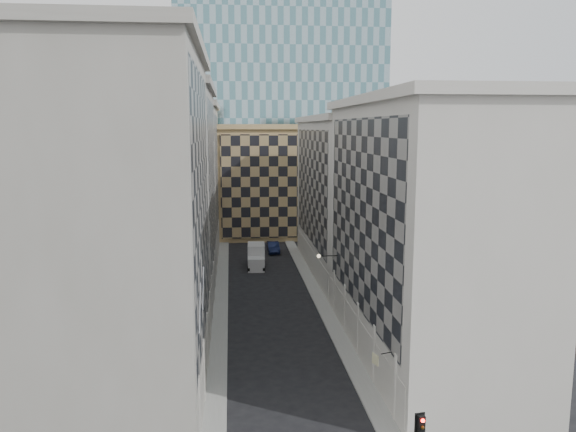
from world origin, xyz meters
TOP-DOWN VIEW (x-y plane):
  - sidewalk_west at (-5.25, 30.00)m, footprint 1.50×100.00m
  - sidewalk_east at (5.25, 30.00)m, footprint 1.50×100.00m
  - bldg_left_a at (-10.88, 11.00)m, footprint 10.80×22.80m
  - bldg_left_b at (-10.88, 33.00)m, footprint 10.80×22.80m
  - bldg_left_c at (-10.88, 55.00)m, footprint 10.80×22.80m
  - bldg_right_a at (10.88, 15.00)m, footprint 10.80×26.80m
  - bldg_right_b at (10.89, 42.00)m, footprint 10.80×28.80m
  - tan_block at (2.00, 67.90)m, footprint 16.80×14.80m
  - church_tower at (0.00, 82.00)m, footprint 7.20×7.20m
  - flagpoles_left at (-5.90, 6.00)m, footprint 0.10×6.33m
  - bracket_lamp at (4.38, 24.00)m, footprint 1.98×0.36m
  - box_truck at (-0.82, 44.83)m, footprint 2.47×5.56m
  - dark_car at (2.07, 53.50)m, footprint 1.78×4.78m
  - shop_sign at (4.97, 5.37)m, footprint 1.21×0.67m

SIDE VIEW (x-z plane):
  - sidewalk_west at x=-5.25m, z-range 0.00..0.15m
  - sidewalk_east at x=5.25m, z-range 0.00..0.15m
  - dark_car at x=2.07m, z-range 0.00..1.56m
  - box_truck at x=-0.82m, z-range -0.19..2.80m
  - shop_sign at x=4.97m, z-range 3.46..4.22m
  - bracket_lamp at x=4.38m, z-range 6.02..6.38m
  - flagpoles_left at x=-5.90m, z-range 6.83..9.17m
  - tan_block at x=2.00m, z-range 0.04..18.84m
  - bldg_right_b at x=10.89m, z-range 0.00..19.70m
  - bldg_right_a at x=10.88m, z-range -0.03..20.67m
  - bldg_left_c at x=-10.88m, z-range -0.02..21.68m
  - bldg_left_b at x=-10.88m, z-range -0.03..22.67m
  - bldg_left_a at x=-10.88m, z-range -0.03..23.67m
  - church_tower at x=0.00m, z-range 1.20..52.70m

